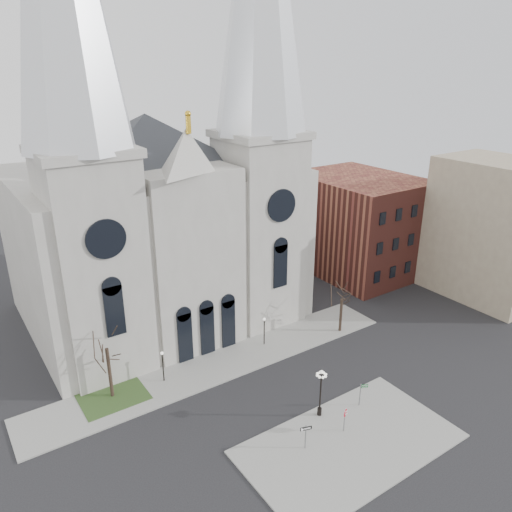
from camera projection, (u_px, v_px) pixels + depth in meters
ground at (284, 424)px, 43.25m from camera, size 160.00×160.00×0.00m
sidewalk_near at (349, 444)px, 40.94m from camera, size 18.00×10.00×0.14m
sidewalk_far at (220, 364)px, 51.69m from camera, size 40.00×6.00×0.14m
grass_patch at (113, 396)px, 46.71m from camera, size 6.00×5.00×0.18m
cathedral at (160, 168)px, 54.08m from camera, size 33.00×26.66×54.00m
bg_building_brick at (357, 224)px, 73.30m from camera, size 14.00×18.00×14.00m
bg_building_tan at (491, 230)px, 64.42m from camera, size 10.00×14.00×18.00m
tree_left at (106, 345)px, 44.70m from camera, size 3.20×3.20×7.50m
tree_right at (342, 297)px, 56.38m from camera, size 3.20×3.20×6.00m
ped_lamp_left at (163, 361)px, 48.12m from camera, size 0.32×0.32×3.26m
ped_lamp_right at (264, 327)px, 54.39m from camera, size 0.32×0.32×3.26m
stop_sign at (345, 415)px, 41.64m from camera, size 0.84×0.09×2.32m
globe_lamp at (321, 387)px, 43.13m from camera, size 1.30×1.30×4.63m
one_way_sign at (306, 433)px, 39.86m from camera, size 0.95×0.35×2.25m
street_name_sign at (361, 393)px, 44.95m from camera, size 0.69×0.32×2.29m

